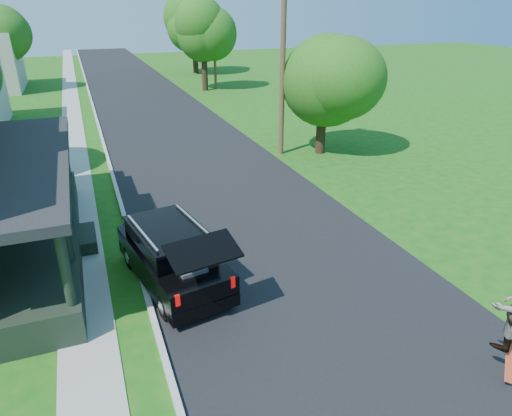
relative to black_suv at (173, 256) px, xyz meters
name	(u,v)px	position (x,y,z in m)	size (l,w,h in m)	color
ground	(324,315)	(3.20, -2.84, -0.84)	(140.00, 140.00, 0.00)	#115511
street	(169,129)	(3.20, 17.16, -0.84)	(8.00, 120.00, 0.02)	black
curb	(101,135)	(-0.85, 17.16, -0.84)	(0.15, 120.00, 0.12)	#AEAFA9
sidewalk	(73,138)	(-2.40, 17.16, -0.84)	(1.30, 120.00, 0.03)	#989890
black_suv	(173,256)	(0.00, 0.00, 0.00)	(2.54, 4.93, 2.19)	black
skateboard	(509,364)	(5.70, -6.10, -0.44)	(0.59, 0.54, 0.62)	#B9310F
tree_right_near	(323,72)	(9.64, 9.43, 3.29)	(5.12, 4.83, 6.49)	black
tree_right_mid	(202,26)	(9.07, 30.04, 4.63)	(5.64, 5.75, 8.07)	black
tree_right_far	(193,19)	(11.05, 41.35, 4.83)	(6.21, 6.14, 8.94)	black
utility_pole_near	(283,58)	(7.70, 10.00, 3.96)	(1.59, 0.27, 9.30)	#4D3024
utility_pole_far	(214,40)	(10.20, 30.40, 3.45)	(1.41, 0.39, 8.31)	#4D3024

